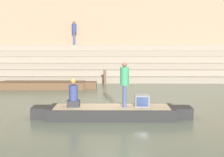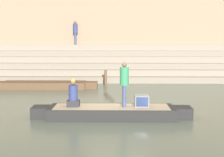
{
  "view_description": "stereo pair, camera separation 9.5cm",
  "coord_description": "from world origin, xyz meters",
  "px_view_note": "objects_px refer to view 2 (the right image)",
  "views": [
    {
      "loc": [
        -0.16,
        -12.31,
        2.93
      ],
      "look_at": [
        -0.24,
        0.22,
        1.33
      ],
      "focal_mm": 50.0,
      "sensor_mm": 36.0,
      "label": 1
    },
    {
      "loc": [
        -0.07,
        -12.31,
        2.93
      ],
      "look_at": [
        -0.24,
        0.22,
        1.33
      ],
      "focal_mm": 50.0,
      "sensor_mm": 36.0,
      "label": 2
    }
  ],
  "objects_px": {
    "tv_set": "(142,101)",
    "person_on_steps": "(75,31)",
    "moored_boat_shore": "(44,85)",
    "mooring_post": "(106,78)",
    "rowboat_main": "(112,112)",
    "person_standing": "(124,81)",
    "person_rowing": "(73,95)"
  },
  "relations": [
    {
      "from": "rowboat_main",
      "to": "tv_set",
      "type": "xyz_separation_m",
      "value": [
        1.13,
        0.08,
        0.41
      ]
    },
    {
      "from": "mooring_post",
      "to": "person_on_steps",
      "type": "height_order",
      "value": "person_on_steps"
    },
    {
      "from": "rowboat_main",
      "to": "person_rowing",
      "type": "bearing_deg",
      "value": -179.67
    },
    {
      "from": "person_standing",
      "to": "mooring_post",
      "type": "relative_size",
      "value": 1.78
    },
    {
      "from": "person_standing",
      "to": "person_rowing",
      "type": "bearing_deg",
      "value": 165.6
    },
    {
      "from": "rowboat_main",
      "to": "person_standing",
      "type": "bearing_deg",
      "value": 4.37
    },
    {
      "from": "person_standing",
      "to": "moored_boat_shore",
      "type": "relative_size",
      "value": 0.26
    },
    {
      "from": "rowboat_main",
      "to": "person_on_steps",
      "type": "distance_m",
      "value": 12.82
    },
    {
      "from": "person_rowing",
      "to": "rowboat_main",
      "type": "bearing_deg",
      "value": -14.8
    },
    {
      "from": "moored_boat_shore",
      "to": "mooring_post",
      "type": "bearing_deg",
      "value": 20.45
    },
    {
      "from": "tv_set",
      "to": "mooring_post",
      "type": "bearing_deg",
      "value": 94.57
    },
    {
      "from": "tv_set",
      "to": "person_on_steps",
      "type": "relative_size",
      "value": 0.29
    },
    {
      "from": "person_rowing",
      "to": "moored_boat_shore",
      "type": "height_order",
      "value": "person_rowing"
    },
    {
      "from": "moored_boat_shore",
      "to": "person_rowing",
      "type": "bearing_deg",
      "value": -70.45
    },
    {
      "from": "mooring_post",
      "to": "person_on_steps",
      "type": "bearing_deg",
      "value": 123.03
    },
    {
      "from": "tv_set",
      "to": "mooring_post",
      "type": "height_order",
      "value": "mooring_post"
    },
    {
      "from": "rowboat_main",
      "to": "person_on_steps",
      "type": "relative_size",
      "value": 3.35
    },
    {
      "from": "rowboat_main",
      "to": "person_standing",
      "type": "xyz_separation_m",
      "value": [
        0.47,
        0.03,
        1.16
      ]
    },
    {
      "from": "moored_boat_shore",
      "to": "person_on_steps",
      "type": "distance_m",
      "value": 6.21
    },
    {
      "from": "rowboat_main",
      "to": "moored_boat_shore",
      "type": "bearing_deg",
      "value": 121.75
    },
    {
      "from": "mooring_post",
      "to": "person_on_steps",
      "type": "xyz_separation_m",
      "value": [
        -2.37,
        3.65,
        3.03
      ]
    },
    {
      "from": "mooring_post",
      "to": "person_standing",
      "type": "bearing_deg",
      "value": -83.36
    },
    {
      "from": "moored_boat_shore",
      "to": "person_on_steps",
      "type": "xyz_separation_m",
      "value": [
        1.24,
        5.12,
        3.28
      ]
    },
    {
      "from": "person_rowing",
      "to": "person_on_steps",
      "type": "bearing_deg",
      "value": 82.82
    },
    {
      "from": "rowboat_main",
      "to": "mooring_post",
      "type": "xyz_separation_m",
      "value": [
        -0.51,
        8.41,
        0.24
      ]
    },
    {
      "from": "person_standing",
      "to": "tv_set",
      "type": "height_order",
      "value": "person_standing"
    },
    {
      "from": "mooring_post",
      "to": "rowboat_main",
      "type": "bearing_deg",
      "value": -86.56
    },
    {
      "from": "rowboat_main",
      "to": "person_rowing",
      "type": "distance_m",
      "value": 1.55
    },
    {
      "from": "person_standing",
      "to": "tv_set",
      "type": "distance_m",
      "value": 0.99
    },
    {
      "from": "rowboat_main",
      "to": "person_standing",
      "type": "height_order",
      "value": "person_standing"
    },
    {
      "from": "person_standing",
      "to": "person_on_steps",
      "type": "distance_m",
      "value": 12.66
    },
    {
      "from": "rowboat_main",
      "to": "person_on_steps",
      "type": "bearing_deg",
      "value": 104.48
    }
  ]
}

